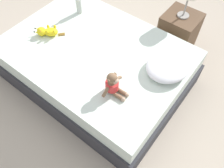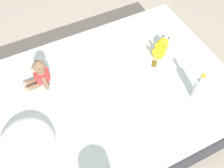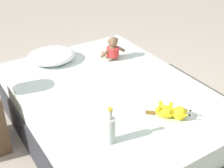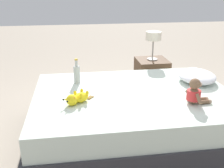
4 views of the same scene
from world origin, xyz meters
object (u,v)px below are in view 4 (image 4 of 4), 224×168
(plush_yellow_creature, at_px, (77,98))
(glass_bottle, at_px, (77,74))
(plush_monkey, at_px, (195,93))
(nightstand, at_px, (151,78))
(bed, at_px, (133,117))
(pillow, at_px, (197,76))
(bedside_lamp, at_px, (153,38))

(plush_yellow_creature, distance_m, glass_bottle, 0.52)
(plush_monkey, bearing_deg, nightstand, 179.59)
(plush_monkey, bearing_deg, bed, -122.62)
(plush_yellow_creature, bearing_deg, bed, 105.62)
(pillow, bearing_deg, bed, -73.83)
(bed, bearing_deg, bedside_lamp, 154.74)
(plush_monkey, distance_m, plush_yellow_creature, 1.05)
(nightstand, bearing_deg, glass_bottle, -56.64)
(glass_bottle, relative_size, bedside_lamp, 0.70)
(plush_yellow_creature, height_order, nightstand, plush_yellow_creature)
(bedside_lamp, bearing_deg, plush_monkey, -0.41)
(plush_monkey, height_order, glass_bottle, glass_bottle)
(glass_bottle, bearing_deg, plush_yellow_creature, -1.29)
(plush_yellow_creature, xyz_separation_m, bedside_lamp, (-1.19, 1.04, 0.28))
(bed, bearing_deg, plush_monkey, 57.38)
(pillow, xyz_separation_m, plush_yellow_creature, (0.37, -1.30, -0.01))
(plush_monkey, xyz_separation_m, plush_yellow_creature, (-0.15, -1.03, -0.05))
(pillow, bearing_deg, glass_bottle, -96.25)
(plush_monkey, xyz_separation_m, nightstand, (-1.35, 0.01, -0.34))
(glass_bottle, distance_m, nightstand, 1.28)
(plush_yellow_creature, relative_size, bedside_lamp, 0.76)
(bed, bearing_deg, nightstand, 154.74)
(nightstand, distance_m, bedside_lamp, 0.57)
(nightstand, bearing_deg, pillow, 17.44)
(pillow, height_order, nightstand, pillow)
(bed, height_order, bedside_lamp, bedside_lamp)
(pillow, relative_size, bedside_lamp, 1.39)
(bed, distance_m, bedside_lamp, 1.29)
(bed, relative_size, glass_bottle, 7.46)
(bed, xyz_separation_m, plush_monkey, (0.31, 0.48, 0.36))
(plush_yellow_creature, height_order, bedside_lamp, bedside_lamp)
(plush_yellow_creature, bearing_deg, bedside_lamp, 138.81)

